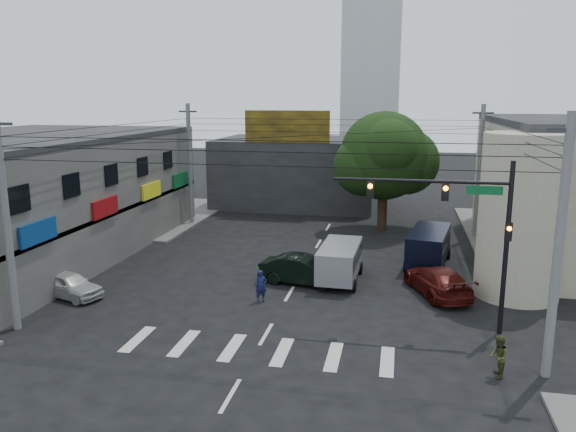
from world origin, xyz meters
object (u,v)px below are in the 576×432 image
(utility_pole_near_left, at_px, (6,223))
(white_compact, at_px, (69,285))
(street_tree, at_px, (384,156))
(pedestrian_olive, at_px, (498,357))
(utility_pole_far_right, at_px, (479,172))
(navy_van, at_px, (429,248))
(traffic_officer, at_px, (261,286))
(maroon_sedan, at_px, (437,281))
(utility_pole_near_right, at_px, (558,250))
(silver_minivan, at_px, (340,263))
(traffic_gantry, at_px, (465,218))
(dark_sedan, at_px, (303,270))
(utility_pole_far_left, at_px, (190,165))

(utility_pole_near_left, height_order, white_compact, utility_pole_near_left)
(street_tree, height_order, pedestrian_olive, street_tree)
(utility_pole_far_right, bearing_deg, street_tree, 171.25)
(street_tree, xyz_separation_m, navy_van, (2.99, -8.53, -4.43))
(navy_van, xyz_separation_m, traffic_officer, (-8.11, -7.83, -0.26))
(utility_pole_far_right, height_order, pedestrian_olive, utility_pole_far_right)
(navy_van, bearing_deg, utility_pole_far_right, -15.37)
(utility_pole_far_right, distance_m, maroon_sedan, 13.64)
(white_compact, distance_m, maroon_sedan, 18.15)
(utility_pole_near_right, height_order, traffic_officer, utility_pole_near_right)
(traffic_officer, bearing_deg, utility_pole_near_left, 175.59)
(utility_pole_far_right, relative_size, white_compact, 2.32)
(maroon_sedan, bearing_deg, utility_pole_near_right, 91.51)
(maroon_sedan, distance_m, silver_minivan, 5.15)
(traffic_gantry, bearing_deg, maroon_sedan, 97.94)
(utility_pole_far_right, distance_m, dark_sedan, 16.40)
(maroon_sedan, xyz_separation_m, navy_van, (-0.22, 5.13, 0.32))
(utility_pole_near_right, distance_m, utility_pole_far_right, 20.50)
(utility_pole_far_right, distance_m, navy_van, 9.03)
(navy_van, distance_m, traffic_officer, 11.28)
(silver_minivan, relative_size, pedestrian_olive, 3.01)
(silver_minivan, height_order, pedestrian_olive, silver_minivan)
(utility_pole_near_right, height_order, silver_minivan, utility_pole_near_right)
(utility_pole_near_left, xyz_separation_m, utility_pole_far_left, (0.00, 20.50, 0.00))
(street_tree, distance_m, pedestrian_olive, 22.96)
(street_tree, xyz_separation_m, dark_sedan, (-3.59, -13.34, -4.72))
(utility_pole_near_right, bearing_deg, utility_pole_near_left, 180.00)
(utility_pole_near_right, relative_size, utility_pole_far_right, 1.00)
(street_tree, height_order, dark_sedan, street_tree)
(silver_minivan, bearing_deg, white_compact, 113.75)
(utility_pole_near_left, relative_size, white_compact, 2.32)
(utility_pole_near_left, relative_size, utility_pole_near_right, 1.00)
(utility_pole_far_left, distance_m, silver_minivan, 17.50)
(utility_pole_near_right, height_order, pedestrian_olive, utility_pole_near_right)
(street_tree, distance_m, traffic_officer, 17.77)
(traffic_gantry, bearing_deg, utility_pole_near_right, -52.58)
(street_tree, height_order, traffic_officer, street_tree)
(traffic_gantry, bearing_deg, dark_sedan, 147.83)
(utility_pole_far_right, height_order, white_compact, utility_pole_far_right)
(pedestrian_olive, bearing_deg, utility_pole_far_left, -137.58)
(pedestrian_olive, bearing_deg, maroon_sedan, -169.44)
(utility_pole_far_left, relative_size, maroon_sedan, 1.73)
(traffic_gantry, bearing_deg, utility_pole_far_right, 81.06)
(maroon_sedan, relative_size, silver_minivan, 1.15)
(white_compact, bearing_deg, utility_pole_near_right, -82.19)
(navy_van, bearing_deg, traffic_gantry, -165.38)
(utility_pole_far_right, bearing_deg, white_compact, -141.73)
(street_tree, relative_size, navy_van, 1.59)
(navy_van, relative_size, pedestrian_olive, 3.55)
(utility_pole_far_left, bearing_deg, silver_minivan, -42.01)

